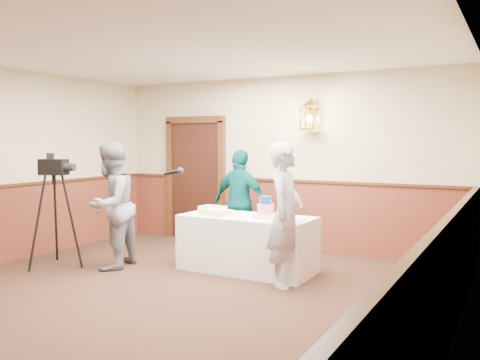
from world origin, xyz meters
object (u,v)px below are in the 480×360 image
object	(u,v)px
sheet_cake_yellow	(216,212)
assistant_p	(241,202)
tiered_cake	(266,209)
sheet_cake_green	(213,209)
baker	(286,215)
tv_camera_rig	(55,219)
display_table	(247,243)
interviewer	(111,206)

from	to	relation	value
sheet_cake_yellow	assistant_p	distance (m)	0.95
sheet_cake_yellow	tiered_cake	bearing A→B (deg)	9.44
sheet_cake_yellow	sheet_cake_green	distance (m)	0.37
sheet_cake_yellow	baker	bearing A→B (deg)	-13.04
sheet_cake_green	tv_camera_rig	xyz separation A→B (m)	(-1.82, -1.23, -0.11)
sheet_cake_yellow	tv_camera_rig	distance (m)	2.27
tiered_cake	sheet_cake_yellow	distance (m)	0.71
display_table	assistant_p	distance (m)	1.07
interviewer	assistant_p	world-z (taller)	interviewer
sheet_cake_yellow	display_table	bearing A→B (deg)	18.45
display_table	sheet_cake_yellow	size ratio (longest dim) A/B	4.82
interviewer	assistant_p	distance (m)	1.96
baker	assistant_p	xyz separation A→B (m)	(-1.28, 1.21, -0.05)
display_table	interviewer	world-z (taller)	interviewer
display_table	tiered_cake	bearing A→B (deg)	-4.13
sheet_cake_green	assistant_p	world-z (taller)	assistant_p
sheet_cake_yellow	assistant_p	xyz separation A→B (m)	(-0.14, 0.94, 0.03)
assistant_p	interviewer	bearing A→B (deg)	59.83
baker	tiered_cake	bearing A→B (deg)	43.29
interviewer	tv_camera_rig	bearing A→B (deg)	-77.96
interviewer	sheet_cake_green	bearing A→B (deg)	119.75
display_table	tv_camera_rig	world-z (taller)	tv_camera_rig
sheet_cake_green	tv_camera_rig	distance (m)	2.20
assistant_p	tv_camera_rig	world-z (taller)	assistant_p
display_table	baker	distance (m)	0.98
interviewer	baker	size ratio (longest dim) A/B	1.00
baker	interviewer	bearing A→B (deg)	91.83
display_table	sheet_cake_yellow	bearing A→B (deg)	-161.55
interviewer	baker	distance (m)	2.48
sheet_cake_yellow	baker	xyz separation A→B (m)	(1.15, -0.27, 0.08)
assistant_p	tv_camera_rig	distance (m)	2.69
sheet_cake_yellow	tv_camera_rig	xyz separation A→B (m)	(-2.06, -0.95, -0.11)
sheet_cake_yellow	assistant_p	size ratio (longest dim) A/B	0.23
sheet_cake_green	interviewer	xyz separation A→B (m)	(-1.08, -0.92, 0.08)
sheet_cake_yellow	interviewer	distance (m)	1.46
baker	assistant_p	bearing A→B (deg)	40.06
display_table	assistant_p	xyz separation A→B (m)	(-0.54, 0.80, 0.44)
sheet_cake_yellow	baker	world-z (taller)	baker
sheet_cake_yellow	interviewer	size ratio (longest dim) A/B	0.21
tiered_cake	baker	size ratio (longest dim) A/B	0.18
interviewer	sheet_cake_yellow	bearing A→B (deg)	105.08
tiered_cake	tv_camera_rig	size ratio (longest dim) A/B	0.21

